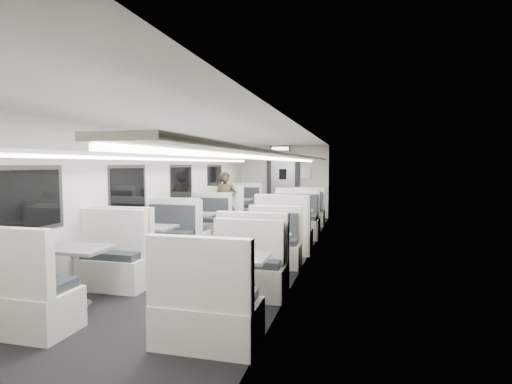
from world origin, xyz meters
The scene contains 19 objects.
room centered at (0.00, 0.00, 1.20)m, with size 3.24×12.24×2.64m.
booth_left_a centered at (-1.00, 3.70, 0.40)m, with size 1.11×2.24×1.20m.
booth_left_b centered at (-1.00, 0.87, 0.37)m, with size 1.01×2.05×1.10m.
booth_left_c centered at (-1.00, -1.21, 0.38)m, with size 1.05×2.13×1.14m.
booth_left_d centered at (-1.00, -3.02, 0.39)m, with size 1.06×2.15×1.15m.
booth_right_a centered at (1.00, 3.56, 0.37)m, with size 1.01×2.05×1.09m.
booth_right_b centered at (1.00, 1.44, 0.40)m, with size 1.10×2.22×1.19m.
booth_right_c centered at (1.00, -1.19, 0.35)m, with size 0.96×1.95×1.04m.
booth_right_d centered at (1.00, -2.87, 0.37)m, with size 1.03×2.09×1.12m.
passenger centered at (-0.86, 2.45, 0.80)m, with size 0.58×0.38×1.60m, color black.
window_a centered at (-1.49, 3.40, 1.35)m, with size 0.02×1.18×0.84m, color black.
window_b centered at (-1.49, 1.20, 1.35)m, with size 0.02×1.18×0.84m, color black.
window_c centered at (-1.49, -1.00, 1.35)m, with size 0.02×1.18×0.84m, color black.
window_d centered at (-1.49, -3.20, 1.35)m, with size 0.02×1.18×0.84m, color black.
luggage_rack_left centered at (-1.24, -0.30, 1.92)m, with size 0.46×10.40×0.09m.
luggage_rack_right centered at (1.24, -0.30, 1.92)m, with size 0.46×10.40×0.09m.
vestibule_door centered at (0.00, 5.93, 1.04)m, with size 1.10×0.13×2.10m.
exit_sign centered at (0.00, 5.44, 2.28)m, with size 0.62×0.12×0.16m.
wall_notice centered at (0.75, 5.92, 1.50)m, with size 0.32×0.02×0.40m, color silver.
Camera 1 is at (2.40, -7.22, 1.78)m, focal length 28.00 mm.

